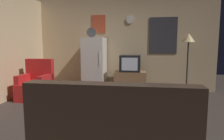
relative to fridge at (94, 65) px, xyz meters
The scene contains 13 objects.
ground_plane 2.29m from the fridge, 69.60° to the right, with size 12.00×12.00×0.00m, color #3D332D.
wall_with_art 1.07m from the fridge, 29.12° to the left, with size 5.20×0.12×2.75m.
fridge is the anchor object (origin of this frame).
tv_stand 1.12m from the fridge, ahead, with size 0.84×0.53×0.59m.
crt_tv 1.02m from the fridge, ahead, with size 0.54×0.51×0.44m.
standing_lamp 2.54m from the fridge, ahead, with size 0.32×0.32×1.59m.
coffee_table 1.91m from the fridge, 82.00° to the right, with size 0.72×0.72×0.42m.
wine_glass 1.89m from the fridge, 79.27° to the right, with size 0.05×0.05×0.15m, color silver.
mug_ceramic_white 1.69m from the fridge, 87.42° to the right, with size 0.08×0.08×0.09m, color silver.
mug_ceramic_tan 1.85m from the fridge, 86.47° to the right, with size 0.08×0.08×0.09m, color tan.
armchair 1.64m from the fridge, 138.07° to the right, with size 0.68×0.68×0.96m.
couch 3.52m from the fridge, 72.37° to the right, with size 1.70×0.80×0.92m.
book_stack 1.90m from the fridge, ahead, with size 0.21×0.17×0.11m.
Camera 1 is at (0.61, -3.34, 1.28)m, focal length 31.57 mm.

